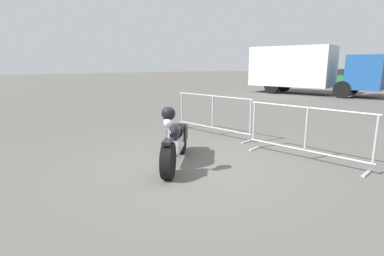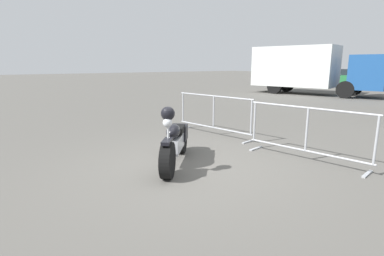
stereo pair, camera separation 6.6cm
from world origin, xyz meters
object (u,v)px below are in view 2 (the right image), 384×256
Objects in this scene: crowd_barrier_near at (214,114)px; parked_car_green at (348,77)px; crowd_barrier_far at (307,133)px; parked_car_blue at (318,76)px; box_truck at (309,68)px; parked_car_black at (383,79)px; motorcycle at (175,141)px.

parked_car_green reaches higher than crowd_barrier_near.
crowd_barrier_far is 25.13m from parked_car_blue.
parked_car_black is at bearing 73.55° from box_truck.
box_truck reaches higher than crowd_barrier_far.
crowd_barrier_far is 0.31× the size of box_truck.
parked_car_black is at bearing -97.86° from parked_car_green.
box_truck is 1.75× the size of parked_car_blue.
crowd_barrier_far is 22.97m from parked_car_black.
crowd_barrier_near is at bearing -80.78° from box_truck.
motorcycle is 0.67× the size of crowd_barrier_near.
parked_car_green is (-8.45, 24.06, 0.28)m from motorcycle.
crowd_barrier_far is at bearing -163.01° from parked_car_green.
crowd_barrier_near is 0.54× the size of parked_car_blue.
box_truck reaches higher than crowd_barrier_near.
box_truck reaches higher than parked_car_black.
crowd_barrier_near is at bearing 180.00° from crowd_barrier_far.
parked_car_blue is 5.57m from parked_car_black.
box_truck is (-7.67, 12.15, 1.08)m from crowd_barrier_far.
parked_car_black is (5.56, 0.12, -0.06)m from parked_car_blue.
parked_car_green is at bearing 114.17° from crowd_barrier_far.
parked_car_blue is at bearing 120.11° from crowd_barrier_far.
parked_car_green is 2.78m from parked_car_black.
parked_car_blue is (-9.85, 21.74, 0.20)m from crowd_barrier_near.
parked_car_blue is (-11.23, 23.90, 0.30)m from motorcycle.
crowd_barrier_near is 22.28m from parked_car_black.
box_truck is at bearing -174.68° from parked_car_green.
motorcycle is 2.57m from crowd_barrier_far.
parked_car_blue is at bearing 114.38° from crowd_barrier_near.
parked_car_black reaches higher than crowd_barrier_far.
motorcycle is at bearing -162.02° from parked_car_blue.
crowd_barrier_far is 14.41m from box_truck.
parked_car_blue is at bearing 86.00° from parked_car_green.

